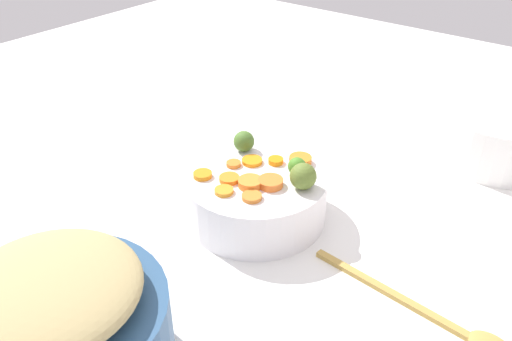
# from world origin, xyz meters

# --- Properties ---
(tabletop) EXTENTS (2.40, 2.40, 0.02)m
(tabletop) POSITION_xyz_m (0.00, 0.00, 0.01)
(tabletop) COLOR white
(tabletop) RESTS_ON ground
(serving_bowl_carrots) EXTENTS (0.23, 0.23, 0.08)m
(serving_bowl_carrots) POSITION_xyz_m (0.02, -0.04, 0.06)
(serving_bowl_carrots) COLOR white
(serving_bowl_carrots) RESTS_ON tabletop
(stuffing_mound) EXTENTS (0.20, 0.20, 0.05)m
(stuffing_mound) POSITION_xyz_m (-0.00, 0.35, 0.16)
(stuffing_mound) COLOR tan
(stuffing_mound) RESTS_ON metal_pot
(carrot_slice_0) EXTENTS (0.05, 0.05, 0.01)m
(carrot_slice_0) POSITION_xyz_m (0.05, -0.07, 0.10)
(carrot_slice_0) COLOR orange
(carrot_slice_0) RESTS_ON serving_bowl_carrots
(carrot_slice_1) EXTENTS (0.03, 0.03, 0.01)m
(carrot_slice_1) POSITION_xyz_m (0.07, -0.04, 0.10)
(carrot_slice_1) COLOR orange
(carrot_slice_1) RESTS_ON serving_bowl_carrots
(carrot_slice_2) EXTENTS (0.05, 0.05, 0.01)m
(carrot_slice_2) POSITION_xyz_m (0.01, -0.01, 0.11)
(carrot_slice_2) COLOR orange
(carrot_slice_2) RESTS_ON serving_bowl_carrots
(carrot_slice_3) EXTENTS (0.05, 0.05, 0.01)m
(carrot_slice_3) POSITION_xyz_m (-0.01, -0.03, 0.11)
(carrot_slice_3) COLOR orange
(carrot_slice_3) RESTS_ON serving_bowl_carrots
(carrot_slice_4) EXTENTS (0.04, 0.04, 0.01)m
(carrot_slice_4) POSITION_xyz_m (0.03, 0.03, 0.10)
(carrot_slice_4) COLOR orange
(carrot_slice_4) RESTS_ON serving_bowl_carrots
(carrot_slice_5) EXTENTS (0.05, 0.05, 0.01)m
(carrot_slice_5) POSITION_xyz_m (-0.01, -0.11, 0.11)
(carrot_slice_5) COLOR orange
(carrot_slice_5) RESTS_ON serving_bowl_carrots
(carrot_slice_6) EXTENTS (0.04, 0.04, 0.01)m
(carrot_slice_6) POSITION_xyz_m (0.09, 0.02, 0.10)
(carrot_slice_6) COLOR orange
(carrot_slice_6) RESTS_ON serving_bowl_carrots
(carrot_slice_7) EXTENTS (0.03, 0.03, 0.01)m
(carrot_slice_7) POSITION_xyz_m (0.05, 0.00, 0.10)
(carrot_slice_7) COLOR orange
(carrot_slice_7) RESTS_ON serving_bowl_carrots
(carrot_slice_8) EXTENTS (0.04, 0.04, 0.01)m
(carrot_slice_8) POSITION_xyz_m (-0.01, 0.02, 0.10)
(carrot_slice_8) COLOR orange
(carrot_slice_8) RESTS_ON serving_bowl_carrots
(carrot_slice_9) EXTENTS (0.04, 0.04, 0.01)m
(carrot_slice_9) POSITION_xyz_m (0.02, -0.09, 0.11)
(carrot_slice_9) COLOR orange
(carrot_slice_9) RESTS_ON serving_bowl_carrots
(brussels_sprout_0) EXTENTS (0.04, 0.04, 0.04)m
(brussels_sprout_0) POSITION_xyz_m (0.09, -0.09, 0.12)
(brussels_sprout_0) COLOR #486E2A
(brussels_sprout_0) RESTS_ON serving_bowl_carrots
(brussels_sprout_1) EXTENTS (0.04, 0.04, 0.04)m
(brussels_sprout_1) POSITION_xyz_m (-0.06, -0.06, 0.12)
(brussels_sprout_1) COLOR #5D732C
(brussels_sprout_1) RESTS_ON serving_bowl_carrots
(brussels_sprout_2) EXTENTS (0.03, 0.03, 0.03)m
(brussels_sprout_2) POSITION_xyz_m (-0.03, -0.08, 0.12)
(brussels_sprout_2) COLOR #498527
(brussels_sprout_2) RESTS_ON serving_bowl_carrots
(wooden_spoon) EXTENTS (0.29, 0.05, 0.01)m
(wooden_spoon) POSITION_xyz_m (-0.32, -0.00, 0.03)
(wooden_spoon) COLOR #B48F43
(wooden_spoon) RESTS_ON tabletop
(casserole_dish) EXTENTS (0.23, 0.23, 0.10)m
(casserole_dish) POSITION_xyz_m (-0.24, -0.48, 0.07)
(casserole_dish) COLOR white
(casserole_dish) RESTS_ON tabletop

